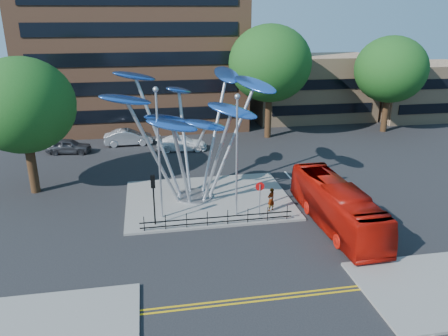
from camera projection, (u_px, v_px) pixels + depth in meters
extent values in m
plane|color=black|center=(238.00, 238.00, 27.08)|extent=(120.00, 120.00, 0.00)
cube|color=slate|center=(208.00, 199.00, 32.44)|extent=(12.00, 9.00, 0.15)
cube|color=gold|center=(263.00, 297.00, 21.52)|extent=(40.00, 0.12, 0.01)
cube|color=gold|center=(265.00, 300.00, 21.25)|extent=(40.00, 0.12, 0.01)
cube|color=tan|center=(312.00, 87.00, 56.15)|extent=(15.00, 8.00, 8.00)
cube|color=tan|center=(419.00, 91.00, 56.79)|extent=(12.00, 8.00, 7.00)
cylinder|color=black|center=(268.00, 112.00, 47.80)|extent=(0.70, 0.70, 5.72)
ellipsoid|color=#134214|center=(270.00, 63.00, 46.04)|extent=(8.80, 8.80, 8.10)
cylinder|color=black|center=(31.00, 162.00, 33.20)|extent=(0.70, 0.70, 4.84)
ellipsoid|color=#134214|center=(22.00, 105.00, 31.70)|extent=(7.60, 7.60, 6.99)
cylinder|color=black|center=(386.00, 110.00, 50.24)|extent=(0.70, 0.70, 5.06)
ellipsoid|color=#134214|center=(391.00, 69.00, 48.68)|extent=(8.00, 8.00, 7.36)
cylinder|color=#9EA0A5|center=(194.00, 196.00, 32.70)|extent=(2.80, 2.80, 0.12)
cylinder|color=#9EA0A5|center=(177.00, 150.00, 30.64)|extent=(0.24, 0.24, 7.80)
ellipsoid|color=blue|center=(126.00, 100.00, 27.86)|extent=(3.92, 2.95, 1.39)
cylinder|color=#9EA0A5|center=(189.00, 161.00, 30.64)|extent=(0.24, 0.24, 6.40)
ellipsoid|color=blue|center=(172.00, 125.00, 27.32)|extent=(3.47, 1.78, 1.31)
cylinder|color=#9EA0A5|center=(203.00, 155.00, 30.89)|extent=(0.24, 0.24, 7.00)
ellipsoid|color=blue|center=(232.00, 111.00, 28.52)|extent=(3.81, 3.11, 1.36)
cylinder|color=#9EA0A5|center=(209.00, 144.00, 31.52)|extent=(0.24, 0.24, 8.20)
ellipsoid|color=blue|center=(255.00, 84.00, 31.06)|extent=(3.52, 4.06, 1.44)
cylinder|color=#9EA0A5|center=(202.00, 138.00, 32.22)|extent=(0.24, 0.24, 8.60)
ellipsoid|color=blue|center=(227.00, 75.00, 32.98)|extent=(2.21, 3.79, 1.39)
cylinder|color=#9EA0A5|center=(189.00, 146.00, 32.35)|extent=(0.24, 0.24, 7.40)
ellipsoid|color=blue|center=(179.00, 90.00, 33.44)|extent=(3.02, 3.71, 1.34)
cylinder|color=#9EA0A5|center=(178.00, 140.00, 31.43)|extent=(0.24, 0.24, 8.80)
ellipsoid|color=blue|center=(135.00, 76.00, 30.76)|extent=(3.88, 3.60, 1.42)
ellipsoid|color=blue|center=(166.00, 119.00, 30.57)|extent=(3.40, 1.96, 1.13)
ellipsoid|color=blue|center=(206.00, 125.00, 30.59)|extent=(3.39, 2.16, 1.11)
cylinder|color=#9EA0A5|center=(159.00, 157.00, 28.08)|extent=(0.14, 0.14, 8.50)
sphere|color=#9EA0A5|center=(156.00, 90.00, 26.60)|extent=(0.36, 0.36, 0.36)
cylinder|color=#9EA0A5|center=(237.00, 159.00, 28.53)|extent=(0.14, 0.14, 8.00)
sphere|color=#9EA0A5|center=(237.00, 96.00, 27.13)|extent=(0.36, 0.36, 0.36)
cylinder|color=black|center=(154.00, 202.00, 27.97)|extent=(0.10, 0.10, 3.20)
cube|color=black|center=(153.00, 182.00, 27.50)|extent=(0.28, 0.18, 0.85)
sphere|color=#FF0C0C|center=(153.00, 177.00, 27.40)|extent=(0.18, 0.18, 0.18)
cylinder|color=#9EA0A5|center=(260.00, 200.00, 29.29)|extent=(0.08, 0.08, 2.30)
cylinder|color=red|center=(260.00, 186.00, 28.97)|extent=(0.60, 0.04, 0.60)
cube|color=white|center=(260.00, 186.00, 28.99)|extent=(0.42, 0.03, 0.10)
cylinder|color=black|center=(144.00, 224.00, 27.49)|extent=(0.05, 0.05, 1.00)
cylinder|color=black|center=(166.00, 222.00, 27.71)|extent=(0.05, 0.05, 1.00)
cylinder|color=black|center=(187.00, 220.00, 27.93)|extent=(0.05, 0.05, 1.00)
cylinder|color=black|center=(207.00, 219.00, 28.16)|extent=(0.05, 0.05, 1.00)
cylinder|color=black|center=(228.00, 217.00, 28.38)|extent=(0.05, 0.05, 1.00)
cylinder|color=black|center=(248.00, 215.00, 28.60)|extent=(0.05, 0.05, 1.00)
cylinder|color=black|center=(268.00, 214.00, 28.82)|extent=(0.05, 0.05, 1.00)
cylinder|color=black|center=(287.00, 212.00, 29.05)|extent=(0.05, 0.05, 1.00)
cube|color=black|center=(218.00, 217.00, 28.25)|extent=(10.00, 0.06, 0.06)
cube|color=black|center=(218.00, 222.00, 28.37)|extent=(10.00, 0.06, 0.06)
imported|color=#AE1008|center=(336.00, 205.00, 28.19)|extent=(2.67, 10.47, 2.90)
imported|color=gray|center=(271.00, 199.00, 30.20)|extent=(0.73, 0.65, 1.67)
imported|color=#393A40|center=(69.00, 146.00, 43.02)|extent=(4.45, 2.26, 1.45)
imported|color=#AAACB2|center=(129.00, 137.00, 45.65)|extent=(4.99, 1.84, 1.63)
imported|color=white|center=(182.00, 143.00, 43.97)|extent=(5.23, 2.58, 1.46)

